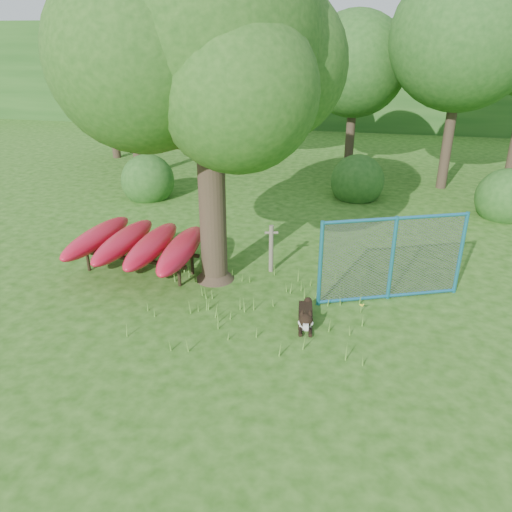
% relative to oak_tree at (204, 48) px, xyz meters
% --- Properties ---
extents(ground, '(80.00, 80.00, 0.00)m').
position_rel_oak_tree_xyz_m(ground, '(0.98, -1.95, -4.91)').
color(ground, '#1F4C0F').
rests_on(ground, ground).
extents(oak_tree, '(5.39, 5.17, 7.37)m').
position_rel_oak_tree_xyz_m(oak_tree, '(0.00, 0.00, 0.00)').
color(oak_tree, '#33261B').
rests_on(oak_tree, ground).
extents(wooden_post, '(0.32, 0.14, 1.15)m').
position_rel_oak_tree_xyz_m(wooden_post, '(1.23, 0.68, -4.30)').
color(wooden_post, '#625A4A').
rests_on(wooden_post, ground).
extents(kayak_rack, '(3.01, 3.08, 0.97)m').
position_rel_oak_tree_xyz_m(kayak_rack, '(-1.77, -0.06, -4.17)').
color(kayak_rack, black).
rests_on(kayak_rack, ground).
extents(husky_dog, '(0.39, 1.16, 0.52)m').
position_rel_oak_tree_xyz_m(husky_dog, '(2.34, -1.58, -4.73)').
color(husky_dog, black).
rests_on(husky_dog, ground).
extents(fence_section, '(2.95, 1.30, 3.08)m').
position_rel_oak_tree_xyz_m(fence_section, '(3.92, -0.10, -3.99)').
color(fence_section, teal).
rests_on(fence_section, ground).
extents(wildflower_clump, '(0.09, 0.09, 0.20)m').
position_rel_oak_tree_xyz_m(wildflower_clump, '(3.38, -0.85, -4.75)').
color(wildflower_clump, '#5B9230').
rests_on(wildflower_clump, ground).
extents(bg_tree_a, '(4.40, 4.40, 6.70)m').
position_rel_oak_tree_xyz_m(bg_tree_a, '(-5.52, 8.05, -0.43)').
color(bg_tree_a, '#33261B').
rests_on(bg_tree_a, ground).
extents(bg_tree_b, '(5.20, 5.20, 8.22)m').
position_rel_oak_tree_xyz_m(bg_tree_b, '(-2.02, 10.05, 0.70)').
color(bg_tree_b, '#33261B').
rests_on(bg_tree_b, ground).
extents(bg_tree_c, '(4.00, 4.00, 6.12)m').
position_rel_oak_tree_xyz_m(bg_tree_c, '(2.48, 11.05, -0.80)').
color(bg_tree_c, '#33261B').
rests_on(bg_tree_c, ground).
extents(bg_tree_d, '(4.80, 4.80, 7.50)m').
position_rel_oak_tree_xyz_m(bg_tree_d, '(5.98, 9.05, 0.17)').
color(bg_tree_d, '#33261B').
rests_on(bg_tree_d, ground).
extents(bg_tree_f, '(3.60, 3.60, 5.55)m').
position_rel_oak_tree_xyz_m(bg_tree_f, '(-8.02, 11.05, -1.18)').
color(bg_tree_f, '#33261B').
rests_on(bg_tree_f, ground).
extents(shrub_left, '(1.80, 1.80, 1.80)m').
position_rel_oak_tree_xyz_m(shrub_left, '(-4.02, 5.55, -4.91)').
color(shrub_left, '#204F19').
rests_on(shrub_left, ground).
extents(shrub_right, '(1.80, 1.80, 1.80)m').
position_rel_oak_tree_xyz_m(shrub_right, '(7.48, 6.05, -4.91)').
color(shrub_right, '#204F19').
rests_on(shrub_right, ground).
extents(shrub_mid, '(1.80, 1.80, 1.80)m').
position_rel_oak_tree_xyz_m(shrub_mid, '(2.98, 7.05, -4.91)').
color(shrub_mid, '#204F19').
rests_on(shrub_mid, ground).
extents(wooded_hillside, '(80.00, 12.00, 6.00)m').
position_rel_oak_tree_xyz_m(wooded_hillside, '(0.98, 26.05, -1.91)').
color(wooded_hillside, '#204F19').
rests_on(wooded_hillside, ground).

